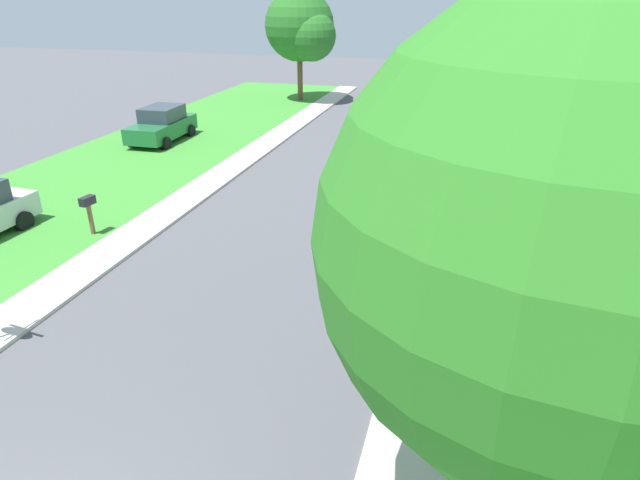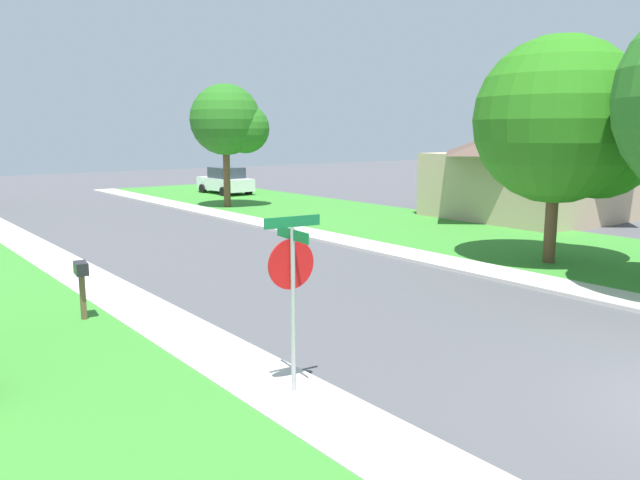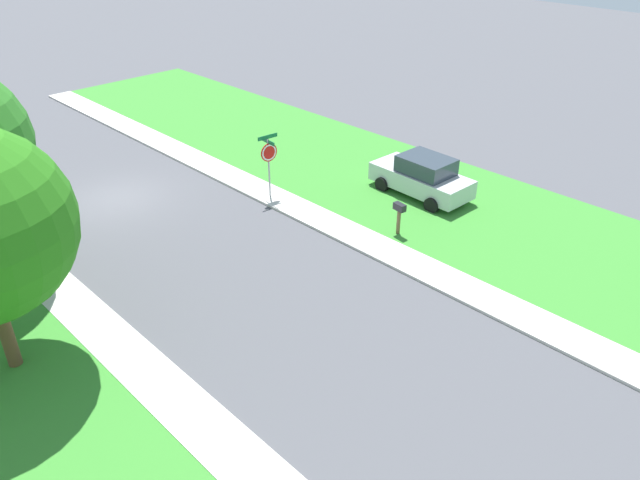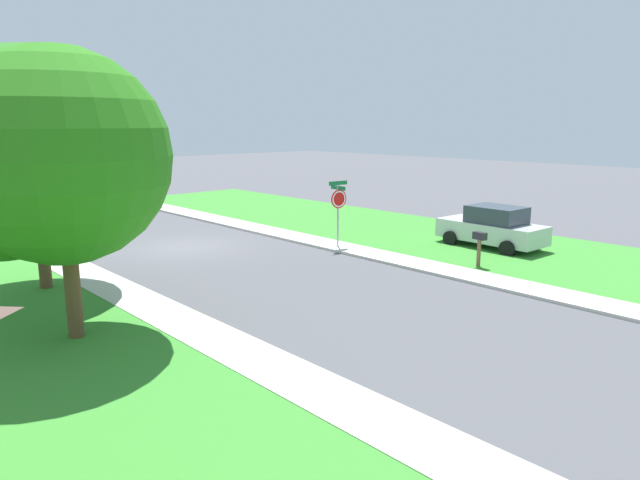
{
  "view_description": "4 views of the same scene",
  "coord_description": "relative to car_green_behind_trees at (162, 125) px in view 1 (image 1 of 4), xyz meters",
  "views": [
    {
      "loc": [
        5.15,
        -2.82,
        7.03
      ],
      "look_at": [
        1.82,
        8.89,
        1.4
      ],
      "focal_mm": 30.42,
      "sensor_mm": 36.0,
      "label": 1
    },
    {
      "loc": [
        -9.77,
        -2.9,
        3.98
      ],
      "look_at": [
        -0.67,
        8.81,
        1.4
      ],
      "focal_mm": 34.98,
      "sensor_mm": 36.0,
      "label": 2
    },
    {
      "loc": [
        10.0,
        22.22,
        11.25
      ],
      "look_at": [
        -1.92,
        10.1,
        1.4
      ],
      "focal_mm": 34.21,
      "sensor_mm": 36.0,
      "label": 3
    },
    {
      "loc": [
        11.5,
        20.84,
        5.05
      ],
      "look_at": [
        -0.59,
        7.7,
        1.4
      ],
      "focal_mm": 32.16,
      "sensor_mm": 36.0,
      "label": 4
    }
  ],
  "objects": [
    {
      "name": "sidewalk_east",
      "position": [
        14.59,
        -9.06,
        -0.82
      ],
      "size": [
        1.4,
        56.0,
        0.1
      ],
      "primitive_type": "cube",
      "color": "beige",
      "rests_on": "ground"
    },
    {
      "name": "lawn_east",
      "position": [
        19.29,
        -9.06,
        -0.83
      ],
      "size": [
        8.0,
        56.0,
        0.08
      ],
      "primitive_type": "cube",
      "color": "#38842D",
      "rests_on": "ground"
    },
    {
      "name": "sidewalk_west",
      "position": [
        5.19,
        -9.06,
        -0.82
      ],
      "size": [
        1.4,
        56.0,
        0.1
      ],
      "primitive_type": "cube",
      "color": "beige",
      "rests_on": "ground"
    },
    {
      "name": "lawn_west",
      "position": [
        0.49,
        -9.06,
        -0.83
      ],
      "size": [
        8.0,
        56.0,
        0.08
      ],
      "primitive_type": "cube",
      "color": "#38842D",
      "rests_on": "ground"
    },
    {
      "name": "car_green_behind_trees",
      "position": [
        0.0,
        0.0,
        0.0
      ],
      "size": [
        2.15,
        4.36,
        1.76
      ],
      "color": "#1E6033",
      "rests_on": "ground"
    },
    {
      "name": "car_white_driveway_right",
      "position": [
        19.78,
        11.2,
        0.0
      ],
      "size": [
        2.09,
        4.33,
        1.76
      ],
      "color": "white",
      "rests_on": "ground"
    },
    {
      "name": "tree_corner_large",
      "position": [
        16.38,
        -18.67,
        3.68
      ],
      "size": [
        5.54,
        5.15,
        7.3
      ],
      "color": "brown",
      "rests_on": "ground"
    },
    {
      "name": "tree_sidewalk_mid",
      "position": [
        16.5,
        4.67,
        3.59
      ],
      "size": [
        3.92,
        3.65,
        6.42
      ],
      "color": "brown",
      "rests_on": "ground"
    },
    {
      "name": "tree_across_left",
      "position": [
        17.21,
        -13.8,
        3.28
      ],
      "size": [
        5.24,
        4.87,
        6.76
      ],
      "color": "brown",
      "rests_on": "ground"
    },
    {
      "name": "tree_sidewalk_far",
      "position": [
        3.53,
        12.38,
        3.86
      ],
      "size": [
        4.91,
        4.57,
        7.18
      ],
      "color": "brown",
      "rests_on": "ground"
    },
    {
      "name": "mailbox",
      "position": [
        3.96,
        -10.91,
        0.14
      ],
      "size": [
        0.31,
        0.51,
        1.31
      ],
      "color": "brown",
      "rests_on": "ground"
    }
  ]
}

